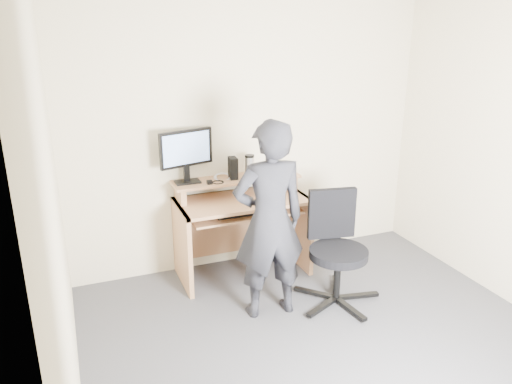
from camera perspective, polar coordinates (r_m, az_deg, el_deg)
ground at (r=3.84m, az=9.36°, el=-18.05°), size 3.50×3.50×0.00m
back_wall at (r=4.76m, az=-0.60°, el=6.30°), size 3.50×0.02×2.50m
desk at (r=4.71m, az=-1.88°, el=-2.83°), size 1.20×0.60×0.91m
monitor at (r=4.47m, az=-7.97°, el=4.60°), size 0.50×0.17×0.48m
external_drive at (r=4.61m, az=-2.65°, el=2.76°), size 0.08×0.14×0.20m
travel_mug at (r=4.64m, az=-0.74°, el=2.86°), size 0.10×0.10×0.19m
smartphone at (r=4.73m, az=0.60°, el=2.00°), size 0.07×0.13×0.01m
charger at (r=4.48m, az=-5.33°, el=1.12°), size 0.05×0.04×0.03m
headphones at (r=4.65m, az=-3.86°, el=1.69°), size 0.20×0.20×0.06m
keyboard at (r=4.50m, az=-1.84°, el=-2.27°), size 0.46×0.18×0.03m
mouse at (r=4.59m, az=2.85°, el=-0.46°), size 0.11×0.09×0.04m
office_chair at (r=4.28m, az=9.12°, el=-5.94°), size 0.74×0.73×0.93m
person at (r=3.91m, az=1.53°, el=-3.34°), size 0.61×0.41×1.62m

